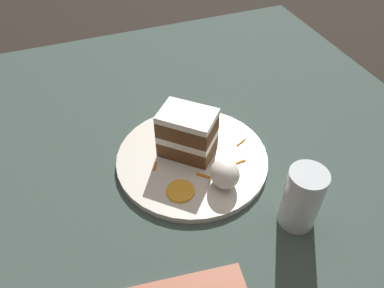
{
  "coord_description": "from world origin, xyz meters",
  "views": [
    {
      "loc": [
        0.51,
        -0.21,
        0.57
      ],
      "look_at": [
        0.03,
        -0.02,
        0.08
      ],
      "focal_mm": 35.0,
      "sensor_mm": 36.0,
      "label": 1
    }
  ],
  "objects_px": {
    "drinking_glass": "(301,201)",
    "plate": "(192,159)",
    "orange_garnish": "(180,191)",
    "cake_slice": "(187,133)",
    "cream_dollop": "(225,174)"
  },
  "relations": [
    {
      "from": "drinking_glass",
      "to": "plate",
      "type": "bearing_deg",
      "value": -148.85
    },
    {
      "from": "plate",
      "to": "orange_garnish",
      "type": "bearing_deg",
      "value": -34.13
    },
    {
      "from": "drinking_glass",
      "to": "cake_slice",
      "type": "bearing_deg",
      "value": -150.33
    },
    {
      "from": "cake_slice",
      "to": "cream_dollop",
      "type": "relative_size",
      "value": 2.1
    },
    {
      "from": "cake_slice",
      "to": "drinking_glass",
      "type": "relative_size",
      "value": 1.05
    },
    {
      "from": "plate",
      "to": "drinking_glass",
      "type": "relative_size",
      "value": 2.53
    },
    {
      "from": "cream_dollop",
      "to": "orange_garnish",
      "type": "bearing_deg",
      "value": -96.84
    },
    {
      "from": "plate",
      "to": "cream_dollop",
      "type": "height_order",
      "value": "cream_dollop"
    },
    {
      "from": "plate",
      "to": "cake_slice",
      "type": "xyz_separation_m",
      "value": [
        -0.02,
        -0.0,
        0.05
      ]
    },
    {
      "from": "cream_dollop",
      "to": "plate",
      "type": "bearing_deg",
      "value": -160.59
    },
    {
      "from": "cream_dollop",
      "to": "orange_garnish",
      "type": "relative_size",
      "value": 1.15
    },
    {
      "from": "plate",
      "to": "cake_slice",
      "type": "relative_size",
      "value": 2.41
    },
    {
      "from": "cream_dollop",
      "to": "drinking_glass",
      "type": "relative_size",
      "value": 0.5
    },
    {
      "from": "orange_garnish",
      "to": "drinking_glass",
      "type": "relative_size",
      "value": 0.43
    },
    {
      "from": "cake_slice",
      "to": "cream_dollop",
      "type": "bearing_deg",
      "value": 60.85
    }
  ]
}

